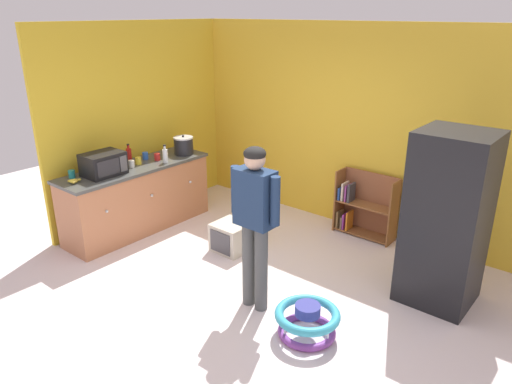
# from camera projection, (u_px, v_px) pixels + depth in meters

# --- Properties ---
(ground_plane) EXTENTS (12.00, 12.00, 0.00)m
(ground_plane) POSITION_uv_depth(u_px,v_px,m) (244.00, 295.00, 5.05)
(ground_plane) COLOR silver
(ground_plane) RESTS_ON ground
(back_wall) EXTENTS (5.20, 0.06, 2.70)m
(back_wall) POSITION_uv_depth(u_px,v_px,m) (360.00, 130.00, 6.25)
(back_wall) COLOR gold
(back_wall) RESTS_ON ground
(left_side_wall) EXTENTS (0.06, 2.99, 2.70)m
(left_side_wall) POSITION_uv_depth(u_px,v_px,m) (139.00, 122.00, 6.72)
(left_side_wall) COLOR gold
(left_side_wall) RESTS_ON ground
(kitchen_counter) EXTENTS (0.65, 2.08, 0.90)m
(kitchen_counter) POSITION_uv_depth(u_px,v_px,m) (138.00, 198.00, 6.46)
(kitchen_counter) COLOR #B7734D
(kitchen_counter) RESTS_ON ground
(refrigerator) EXTENTS (0.73, 0.68, 1.78)m
(refrigerator) POSITION_uv_depth(u_px,v_px,m) (447.00, 220.00, 4.70)
(refrigerator) COLOR black
(refrigerator) RESTS_ON ground
(bookshelf) EXTENTS (0.80, 0.28, 0.85)m
(bookshelf) POSITION_uv_depth(u_px,v_px,m) (363.00, 207.00, 6.33)
(bookshelf) COLOR brown
(bookshelf) RESTS_ON ground
(standing_person) EXTENTS (0.57, 0.22, 1.67)m
(standing_person) POSITION_uv_depth(u_px,v_px,m) (255.00, 215.00, 4.53)
(standing_person) COLOR #4C4F4F
(standing_person) RESTS_ON ground
(baby_walker) EXTENTS (0.60, 0.60, 0.32)m
(baby_walker) POSITION_uv_depth(u_px,v_px,m) (307.00, 320.00, 4.39)
(baby_walker) COLOR #803C97
(baby_walker) RESTS_ON ground
(pet_carrier) EXTENTS (0.42, 0.55, 0.36)m
(pet_carrier) POSITION_uv_depth(u_px,v_px,m) (235.00, 235.00, 6.00)
(pet_carrier) COLOR beige
(pet_carrier) RESTS_ON ground
(microwave) EXTENTS (0.37, 0.48, 0.28)m
(microwave) POSITION_uv_depth(u_px,v_px,m) (103.00, 164.00, 5.91)
(microwave) COLOR black
(microwave) RESTS_ON kitchen_counter
(crock_pot) EXTENTS (0.28, 0.28, 0.28)m
(crock_pot) POSITION_uv_depth(u_px,v_px,m) (184.00, 146.00, 6.77)
(crock_pot) COLOR black
(crock_pot) RESTS_ON kitchen_counter
(banana_bunch) EXTENTS (0.15, 0.16, 0.04)m
(banana_bunch) POSITION_uv_depth(u_px,v_px,m) (75.00, 181.00, 5.67)
(banana_bunch) COLOR yellow
(banana_bunch) RESTS_ON kitchen_counter
(clear_bottle) EXTENTS (0.07, 0.07, 0.25)m
(clear_bottle) POSITION_uv_depth(u_px,v_px,m) (165.00, 156.00, 6.40)
(clear_bottle) COLOR silver
(clear_bottle) RESTS_ON kitchen_counter
(ketchup_bottle) EXTENTS (0.07, 0.07, 0.25)m
(ketchup_bottle) POSITION_uv_depth(u_px,v_px,m) (129.00, 155.00, 6.44)
(ketchup_bottle) COLOR red
(ketchup_bottle) RESTS_ON kitchen_counter
(yellow_cup) EXTENTS (0.08, 0.08, 0.09)m
(yellow_cup) POSITION_uv_depth(u_px,v_px,m) (138.00, 161.00, 6.35)
(yellow_cup) COLOR yellow
(yellow_cup) RESTS_ON kitchen_counter
(white_cup) EXTENTS (0.08, 0.08, 0.09)m
(white_cup) POSITION_uv_depth(u_px,v_px,m) (131.00, 164.00, 6.23)
(white_cup) COLOR white
(white_cup) RESTS_ON kitchen_counter
(teal_cup) EXTENTS (0.08, 0.08, 0.09)m
(teal_cup) POSITION_uv_depth(u_px,v_px,m) (72.00, 174.00, 5.83)
(teal_cup) COLOR teal
(teal_cup) RESTS_ON kitchen_counter
(blue_cup) EXTENTS (0.08, 0.08, 0.09)m
(blue_cup) POSITION_uv_depth(u_px,v_px,m) (145.00, 156.00, 6.57)
(blue_cup) COLOR blue
(blue_cup) RESTS_ON kitchen_counter
(red_cup) EXTENTS (0.08, 0.08, 0.09)m
(red_cup) POSITION_uv_depth(u_px,v_px,m) (157.00, 157.00, 6.52)
(red_cup) COLOR red
(red_cup) RESTS_ON kitchen_counter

